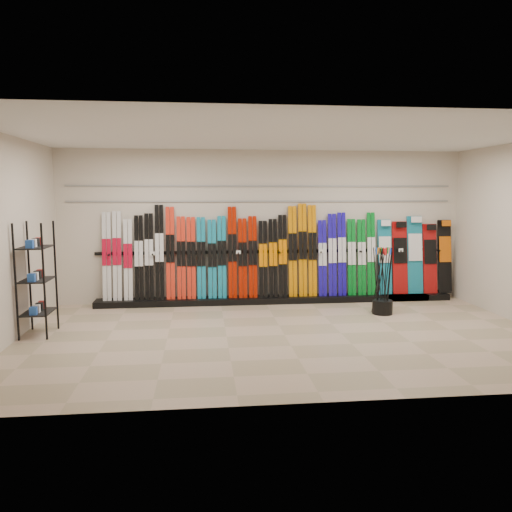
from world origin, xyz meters
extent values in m
plane|color=gray|center=(0.00, 0.00, 0.00)|extent=(8.00, 8.00, 0.00)
plane|color=beige|center=(0.00, 2.50, 1.50)|extent=(8.00, 0.00, 8.00)
plane|color=beige|center=(-4.00, 0.00, 1.50)|extent=(0.00, 5.00, 5.00)
plane|color=silver|center=(0.00, 0.00, 3.00)|extent=(8.00, 8.00, 0.00)
cube|color=black|center=(0.22, 2.28, 0.06)|extent=(8.00, 0.40, 0.12)
cube|color=silver|center=(-3.05, 2.33, 0.96)|extent=(0.17, 0.22, 1.68)
cube|color=silver|center=(-2.86, 2.33, 0.97)|extent=(0.17, 0.22, 1.70)
cube|color=silver|center=(-2.65, 2.32, 0.89)|extent=(0.17, 0.21, 1.55)
cube|color=black|center=(-2.45, 2.33, 0.93)|extent=(0.17, 0.21, 1.62)
cube|color=black|center=(-2.26, 2.33, 0.95)|extent=(0.17, 0.22, 1.66)
cube|color=black|center=(-2.06, 2.34, 1.03)|extent=(0.17, 0.24, 1.82)
cube|color=red|center=(-1.85, 2.34, 1.01)|extent=(0.17, 0.23, 1.78)
cube|color=red|center=(-1.64, 2.33, 0.92)|extent=(0.17, 0.21, 1.59)
cube|color=red|center=(-1.45, 2.33, 0.91)|extent=(0.17, 0.21, 1.58)
cube|color=teal|center=(-1.26, 2.33, 0.91)|extent=(0.17, 0.21, 1.58)
cube|color=teal|center=(-1.05, 2.32, 0.88)|extent=(0.17, 0.20, 1.53)
cube|color=teal|center=(-0.86, 2.33, 0.92)|extent=(0.17, 0.21, 1.60)
cube|color=#A31400|center=(-0.65, 2.34, 1.01)|extent=(0.17, 0.23, 1.78)
cube|color=#A31400|center=(-0.45, 2.32, 0.89)|extent=(0.17, 0.21, 1.55)
cube|color=#A31400|center=(-0.25, 2.33, 0.91)|extent=(0.17, 0.21, 1.59)
cube|color=black|center=(-0.04, 2.32, 0.87)|extent=(0.17, 0.20, 1.50)
cube|color=black|center=(0.15, 2.32, 0.89)|extent=(0.17, 0.20, 1.53)
cube|color=black|center=(0.35, 2.33, 0.93)|extent=(0.17, 0.21, 1.61)
cube|color=orange|center=(0.55, 2.34, 1.01)|extent=(0.17, 0.24, 1.79)
cube|color=orange|center=(0.75, 2.34, 1.04)|extent=(0.17, 0.24, 1.84)
cube|color=orange|center=(0.95, 2.34, 1.02)|extent=(0.17, 0.24, 1.80)
cube|color=#1A0E9D|center=(1.15, 2.32, 0.87)|extent=(0.17, 0.20, 1.50)
cube|color=#1A0E9D|center=(1.35, 2.33, 0.94)|extent=(0.17, 0.22, 1.63)
cube|color=#1A0E9D|center=(1.55, 2.33, 0.95)|extent=(0.17, 0.22, 1.66)
cube|color=#07701F|center=(1.75, 2.32, 0.88)|extent=(0.17, 0.20, 1.53)
cube|color=#07701F|center=(1.96, 2.32, 0.88)|extent=(0.17, 0.20, 1.52)
cube|color=#07701F|center=(2.16, 2.33, 0.95)|extent=(0.17, 0.22, 1.65)
cube|color=#14728C|center=(2.45, 2.36, 0.87)|extent=(0.28, 0.23, 1.51)
cube|color=#990C0C|center=(2.77, 2.35, 0.85)|extent=(0.31, 0.23, 1.47)
cube|color=#14728C|center=(3.09, 2.36, 0.91)|extent=(0.32, 0.24, 1.57)
cube|color=#990C0C|center=(3.41, 2.35, 0.83)|extent=(0.29, 0.22, 1.41)
cube|color=black|center=(3.73, 2.35, 0.86)|extent=(0.28, 0.23, 1.49)
cube|color=black|center=(-3.75, 0.45, 0.87)|extent=(0.40, 0.60, 1.73)
cylinder|color=black|center=(1.97, 1.14, 0.12)|extent=(0.36, 0.36, 0.25)
cylinder|color=black|center=(2.01, 1.14, 0.61)|extent=(0.09, 0.15, 1.17)
cylinder|color=black|center=(1.92, 1.18, 0.61)|extent=(0.11, 0.09, 1.18)
cylinder|color=black|center=(1.93, 1.24, 0.61)|extent=(0.04, 0.08, 1.18)
cylinder|color=black|center=(2.06, 1.22, 0.61)|extent=(0.10, 0.04, 1.18)
cylinder|color=black|center=(1.94, 1.02, 0.61)|extent=(0.15, 0.10, 1.17)
cylinder|color=black|center=(2.07, 1.14, 0.61)|extent=(0.09, 0.02, 1.18)
cylinder|color=black|center=(2.06, 1.06, 0.61)|extent=(0.12, 0.12, 1.17)
cylinder|color=black|center=(1.91, 1.12, 0.61)|extent=(0.10, 0.16, 1.17)
cylinder|color=black|center=(1.96, 1.16, 0.61)|extent=(0.10, 0.16, 1.17)
cylinder|color=black|center=(1.87, 1.16, 0.61)|extent=(0.14, 0.13, 1.17)
cylinder|color=black|center=(1.84, 1.17, 0.61)|extent=(0.10, 0.10, 1.18)
cube|color=gray|center=(0.00, 2.48, 2.00)|extent=(7.60, 0.02, 0.03)
cube|color=gray|center=(0.00, 2.48, 2.30)|extent=(7.60, 0.02, 0.03)
camera|label=1|loc=(-1.25, -7.34, 2.16)|focal=35.00mm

